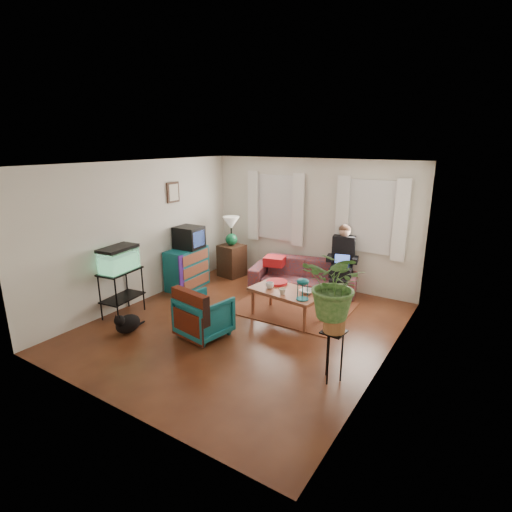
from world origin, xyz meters
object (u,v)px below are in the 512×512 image
Objects in this scene: side_table at (232,261)px; coffee_table at (286,304)px; sofa at (303,270)px; aquarium_stand at (122,293)px; armchair at (204,314)px; plant_stand at (332,356)px; dresser at (187,268)px.

coffee_table is at bearing -32.22° from side_table.
coffee_table is (0.37, -1.39, -0.16)m from sofa.
armchair is at bearing -1.72° from aquarium_stand.
aquarium_stand is at bearing -178.74° from plant_stand.
aquarium_stand is at bearing -93.75° from dresser.
armchair is at bearing -112.46° from sofa.
dresser is (-0.34, -1.10, 0.06)m from side_table.
coffee_table is at bearing 22.36° from aquarium_stand.
side_table is 0.87× the size of aquarium_stand.
sofa reaches higher than coffee_table.
side_table is 2.48m from coffee_table.
side_table is at bearing 75.13° from aquarium_stand.
sofa is 1.45m from coffee_table.
plant_stand is (1.36, -1.33, 0.09)m from coffee_table.
aquarium_stand reaches higher than coffee_table.
aquarium_stand is 3.81m from plant_stand.
dresser is 2.45m from coffee_table.
dresser is at bearing -178.09° from coffee_table.
aquarium_stand is at bearing 14.77° from armchair.
armchair is at bearing -62.64° from side_table.
dresser reaches higher than plant_stand.
plant_stand is at bearing -37.42° from side_table.
aquarium_stand is 2.83m from coffee_table.
sofa is 2.98× the size of side_table.
side_table is at bearing 154.97° from coffee_table.
armchair is (1.68, 0.17, -0.05)m from aquarium_stand.
coffee_table is (0.77, 1.24, -0.10)m from armchair.
side_table is 1.04× the size of plant_stand.
side_table is 1.15m from dresser.
armchair is (-0.41, -2.63, -0.05)m from sofa.
aquarium_stand is (-0.01, -1.64, -0.01)m from dresser.
sofa is 2.38m from dresser.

